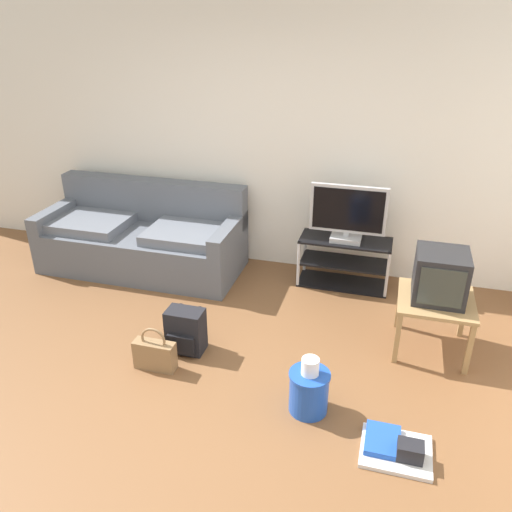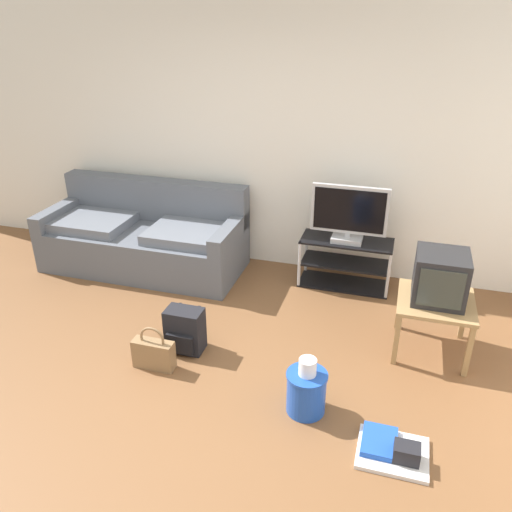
{
  "view_description": "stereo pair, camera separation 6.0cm",
  "coord_description": "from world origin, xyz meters",
  "px_view_note": "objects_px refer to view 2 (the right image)",
  "views": [
    {
      "loc": [
        1.3,
        -2.56,
        2.53
      ],
      "look_at": [
        0.21,
        1.28,
        0.61
      ],
      "focal_mm": 35.93,
      "sensor_mm": 36.0,
      "label": 1
    },
    {
      "loc": [
        1.36,
        -2.55,
        2.53
      ],
      "look_at": [
        0.21,
        1.28,
        0.61
      ],
      "focal_mm": 35.93,
      "sensor_mm": 36.0,
      "label": 2
    }
  ],
  "objects_px": {
    "crt_tv": "(440,277)",
    "backpack": "(185,330)",
    "couch": "(145,238)",
    "side_table": "(435,307)",
    "flat_tv": "(349,215)",
    "tv_stand": "(345,263)",
    "floor_tray": "(392,450)",
    "handbag": "(154,353)",
    "cleaning_bucket": "(306,389)"
  },
  "relations": [
    {
      "from": "backpack",
      "to": "cleaning_bucket",
      "type": "xyz_separation_m",
      "value": [
        1.09,
        -0.42,
        -0.0
      ]
    },
    {
      "from": "side_table",
      "to": "floor_tray",
      "type": "distance_m",
      "value": 1.29
    },
    {
      "from": "side_table",
      "to": "handbag",
      "type": "distance_m",
      "value": 2.24
    },
    {
      "from": "couch",
      "to": "backpack",
      "type": "xyz_separation_m",
      "value": [
        1.03,
        -1.3,
        -0.14
      ]
    },
    {
      "from": "couch",
      "to": "side_table",
      "type": "xyz_separation_m",
      "value": [
        2.94,
        -0.74,
        0.08
      ]
    },
    {
      "from": "side_table",
      "to": "floor_tray",
      "type": "relative_size",
      "value": 1.33
    },
    {
      "from": "handbag",
      "to": "side_table",
      "type": "bearing_deg",
      "value": 22.47
    },
    {
      "from": "tv_stand",
      "to": "backpack",
      "type": "bearing_deg",
      "value": -126.48
    },
    {
      "from": "flat_tv",
      "to": "side_table",
      "type": "bearing_deg",
      "value": -47.25
    },
    {
      "from": "flat_tv",
      "to": "handbag",
      "type": "bearing_deg",
      "value": -125.31
    },
    {
      "from": "backpack",
      "to": "handbag",
      "type": "bearing_deg",
      "value": -100.59
    },
    {
      "from": "couch",
      "to": "handbag",
      "type": "height_order",
      "value": "couch"
    },
    {
      "from": "handbag",
      "to": "cleaning_bucket",
      "type": "bearing_deg",
      "value": -6.2
    },
    {
      "from": "cleaning_bucket",
      "to": "floor_tray",
      "type": "height_order",
      "value": "cleaning_bucket"
    },
    {
      "from": "side_table",
      "to": "backpack",
      "type": "height_order",
      "value": "side_table"
    },
    {
      "from": "tv_stand",
      "to": "floor_tray",
      "type": "bearing_deg",
      "value": -74.26
    },
    {
      "from": "floor_tray",
      "to": "tv_stand",
      "type": "bearing_deg",
      "value": 105.74
    },
    {
      "from": "crt_tv",
      "to": "backpack",
      "type": "xyz_separation_m",
      "value": [
        -1.92,
        -0.58,
        -0.49
      ]
    },
    {
      "from": "cleaning_bucket",
      "to": "tv_stand",
      "type": "bearing_deg",
      "value": 89.96
    },
    {
      "from": "floor_tray",
      "to": "crt_tv",
      "type": "bearing_deg",
      "value": 79.84
    },
    {
      "from": "handbag",
      "to": "floor_tray",
      "type": "bearing_deg",
      "value": -11.42
    },
    {
      "from": "cleaning_bucket",
      "to": "crt_tv",
      "type": "bearing_deg",
      "value": 50.5
    },
    {
      "from": "handbag",
      "to": "tv_stand",
      "type": "bearing_deg",
      "value": 55.04
    },
    {
      "from": "couch",
      "to": "flat_tv",
      "type": "bearing_deg",
      "value": 4.07
    },
    {
      "from": "flat_tv",
      "to": "backpack",
      "type": "distance_m",
      "value": 1.91
    },
    {
      "from": "tv_stand",
      "to": "crt_tv",
      "type": "bearing_deg",
      "value": -47.45
    },
    {
      "from": "couch",
      "to": "side_table",
      "type": "height_order",
      "value": "couch"
    },
    {
      "from": "side_table",
      "to": "couch",
      "type": "bearing_deg",
      "value": 165.89
    },
    {
      "from": "couch",
      "to": "side_table",
      "type": "relative_size",
      "value": 3.58
    },
    {
      "from": "side_table",
      "to": "tv_stand",
      "type": "bearing_deg",
      "value": 132.04
    },
    {
      "from": "tv_stand",
      "to": "side_table",
      "type": "relative_size",
      "value": 1.52
    },
    {
      "from": "flat_tv",
      "to": "floor_tray",
      "type": "bearing_deg",
      "value": -74.11
    },
    {
      "from": "couch",
      "to": "flat_tv",
      "type": "relative_size",
      "value": 2.88
    },
    {
      "from": "couch",
      "to": "flat_tv",
      "type": "xyz_separation_m",
      "value": [
        2.12,
        0.15,
        0.44
      ]
    },
    {
      "from": "cleaning_bucket",
      "to": "handbag",
      "type": "bearing_deg",
      "value": 173.8
    },
    {
      "from": "couch",
      "to": "crt_tv",
      "type": "height_order",
      "value": "couch"
    },
    {
      "from": "side_table",
      "to": "crt_tv",
      "type": "distance_m",
      "value": 0.26
    },
    {
      "from": "flat_tv",
      "to": "handbag",
      "type": "relative_size",
      "value": 1.99
    },
    {
      "from": "handbag",
      "to": "cleaning_bucket",
      "type": "distance_m",
      "value": 1.24
    },
    {
      "from": "handbag",
      "to": "cleaning_bucket",
      "type": "xyz_separation_m",
      "value": [
        1.23,
        -0.13,
        0.05
      ]
    },
    {
      "from": "flat_tv",
      "to": "backpack",
      "type": "height_order",
      "value": "flat_tv"
    },
    {
      "from": "side_table",
      "to": "crt_tv",
      "type": "height_order",
      "value": "crt_tv"
    },
    {
      "from": "side_table",
      "to": "handbag",
      "type": "xyz_separation_m",
      "value": [
        -2.06,
        -0.85,
        -0.28
      ]
    },
    {
      "from": "couch",
      "to": "handbag",
      "type": "relative_size",
      "value": 5.73
    },
    {
      "from": "tv_stand",
      "to": "handbag",
      "type": "distance_m",
      "value": 2.16
    },
    {
      "from": "tv_stand",
      "to": "flat_tv",
      "type": "xyz_separation_m",
      "value": [
        0.0,
        -0.02,
        0.52
      ]
    },
    {
      "from": "side_table",
      "to": "crt_tv",
      "type": "xyz_separation_m",
      "value": [
        0.0,
        0.02,
        0.26
      ]
    },
    {
      "from": "backpack",
      "to": "couch",
      "type": "bearing_deg",
      "value": 143.81
    },
    {
      "from": "flat_tv",
      "to": "backpack",
      "type": "xyz_separation_m",
      "value": [
        -1.09,
        -1.46,
        -0.59
      ]
    },
    {
      "from": "flat_tv",
      "to": "crt_tv",
      "type": "bearing_deg",
      "value": -46.73
    }
  ]
}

